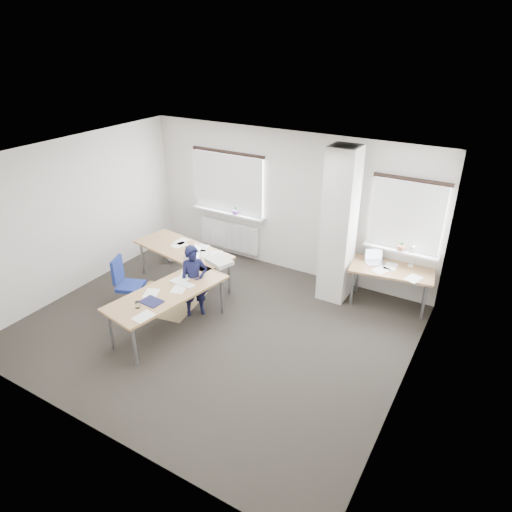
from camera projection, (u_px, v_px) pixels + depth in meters
The scene contains 8 objects.
ground at pixel (215, 328), 7.55m from camera, with size 6.00×6.00×0.00m, color #272420.
room_shell at pixel (237, 223), 7.03m from camera, with size 6.04×5.04×2.82m.
floor_mat at pixel (164, 300), 8.30m from camera, with size 1.26×1.06×0.01m, color #9B8454.
white_crate at pixel (180, 253), 9.75m from camera, with size 0.44×0.31×0.27m, color white.
desk_main at pixel (178, 271), 7.87m from camera, with size 2.40×2.98×0.96m.
desk_side at pixel (392, 271), 7.89m from camera, with size 1.49×0.91×1.22m.
task_chair at pixel (130, 294), 8.02m from camera, with size 0.55×0.54×0.95m.
person at pixel (194, 281), 7.66m from camera, with size 0.47×0.31×1.28m, color black.
Camera 1 is at (3.73, -5.02, 4.44)m, focal length 32.00 mm.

